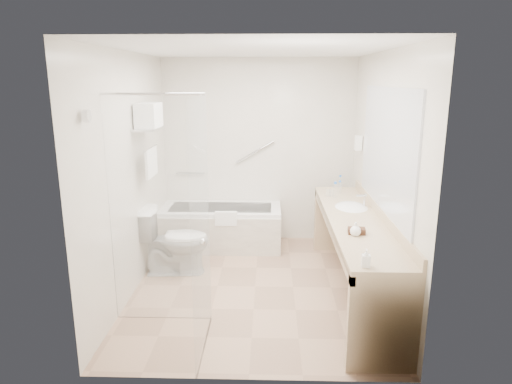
{
  "coord_description": "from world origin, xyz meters",
  "views": [
    {
      "loc": [
        0.14,
        -4.62,
        2.23
      ],
      "look_at": [
        0.0,
        0.3,
        1.0
      ],
      "focal_mm": 32.0,
      "sensor_mm": 36.0,
      "label": 1
    }
  ],
  "objects_px": {
    "bathtub": "(221,227)",
    "toilet": "(175,241)",
    "amenity_basket": "(357,231)",
    "water_bottle_left": "(335,190)",
    "vanity_counter": "(354,237)"
  },
  "relations": [
    {
      "from": "vanity_counter",
      "to": "toilet",
      "type": "distance_m",
      "value": 2.06
    },
    {
      "from": "vanity_counter",
      "to": "water_bottle_left",
      "type": "relative_size",
      "value": 13.95
    },
    {
      "from": "bathtub",
      "to": "vanity_counter",
      "type": "height_order",
      "value": "vanity_counter"
    },
    {
      "from": "bathtub",
      "to": "toilet",
      "type": "xyz_separation_m",
      "value": [
        -0.45,
        -0.87,
        0.11
      ]
    },
    {
      "from": "amenity_basket",
      "to": "water_bottle_left",
      "type": "xyz_separation_m",
      "value": [
        -0.02,
        1.29,
        0.06
      ]
    },
    {
      "from": "bathtub",
      "to": "amenity_basket",
      "type": "relative_size",
      "value": 10.35
    },
    {
      "from": "toilet",
      "to": "vanity_counter",
      "type": "bearing_deg",
      "value": -108.46
    },
    {
      "from": "vanity_counter",
      "to": "toilet",
      "type": "relative_size",
      "value": 3.39
    },
    {
      "from": "vanity_counter",
      "to": "amenity_basket",
      "type": "distance_m",
      "value": 0.55
    },
    {
      "from": "water_bottle_left",
      "to": "bathtub",
      "type": "bearing_deg",
      "value": 157.68
    },
    {
      "from": "bathtub",
      "to": "vanity_counter",
      "type": "bearing_deg",
      "value": -42.35
    },
    {
      "from": "toilet",
      "to": "amenity_basket",
      "type": "relative_size",
      "value": 5.15
    },
    {
      "from": "bathtub",
      "to": "amenity_basket",
      "type": "height_order",
      "value": "amenity_basket"
    },
    {
      "from": "amenity_basket",
      "to": "water_bottle_left",
      "type": "height_order",
      "value": "water_bottle_left"
    },
    {
      "from": "amenity_basket",
      "to": "toilet",
      "type": "bearing_deg",
      "value": 152.03
    }
  ]
}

